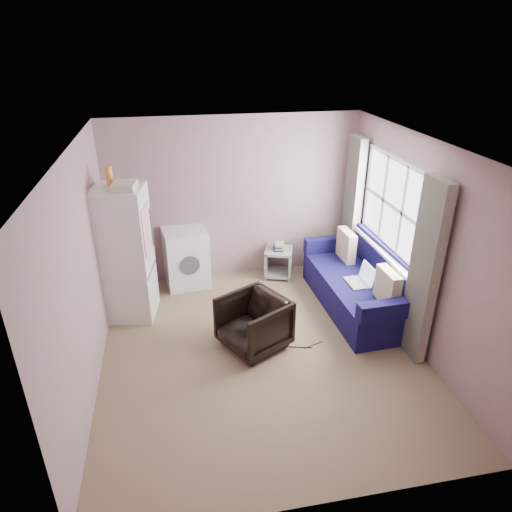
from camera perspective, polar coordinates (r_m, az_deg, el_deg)
The scene contains 8 objects.
room at distance 5.08m, azimuth 0.92°, elevation -0.34°, with size 3.84×4.24×2.54m.
armchair at distance 5.60m, azimuth -0.31°, elevation -8.09°, with size 0.71×0.67×0.74m, color black.
fridge at distance 6.21m, azimuth -15.96°, elevation 0.33°, with size 0.73×0.72×2.07m.
washing_machine at distance 7.03m, azimuth -8.79°, elevation 0.06°, with size 0.72×0.72×0.90m.
side_table at distance 7.25m, azimuth 2.84°, elevation -0.57°, with size 0.53×0.53×0.57m.
sofa at distance 6.57m, azimuth 13.26°, elevation -3.54°, with size 1.03×2.13×0.94m.
window_dressing at distance 6.29m, azimuth 15.56°, elevation 2.57°, with size 0.17×2.62×2.18m.
floor_cables at distance 5.82m, azimuth 6.37°, elevation -11.13°, with size 0.45×0.11×0.01m.
Camera 1 is at (-0.92, -4.45, 3.50)m, focal length 32.00 mm.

